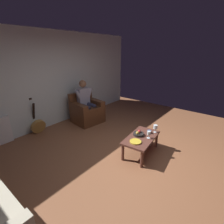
{
  "coord_description": "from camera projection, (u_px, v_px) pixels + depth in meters",
  "views": [
    {
      "loc": [
        2.53,
        1.54,
        2.14
      ],
      "look_at": [
        -0.45,
        -0.87,
        0.69
      ],
      "focal_mm": 26.46,
      "sensor_mm": 36.0,
      "label": 1
    }
  ],
  "objects": [
    {
      "name": "ground_plane",
      "position": [
        130.0,
        157.0,
        3.51
      ],
      "size": [
        7.58,
        7.58,
        0.0
      ],
      "primitive_type": "plane",
      "color": "brown"
    },
    {
      "name": "wall_back",
      "position": [
        50.0,
        80.0,
        4.67
      ],
      "size": [
        6.71,
        0.06,
        2.66
      ],
      "primitive_type": "cube",
      "color": "silver",
      "rests_on": "ground"
    },
    {
      "name": "armchair",
      "position": [
        87.0,
        111.0,
        5.16
      ],
      "size": [
        0.9,
        0.87,
        0.9
      ],
      "rotation": [
        0.0,
        0.0,
        -0.12
      ],
      "color": "#54301B",
      "rests_on": "ground"
    },
    {
      "name": "person_seated",
      "position": [
        86.0,
        100.0,
        5.03
      ],
      "size": [
        0.64,
        0.6,
        1.3
      ],
      "rotation": [
        0.0,
        0.0,
        -0.12
      ],
      "color": "#9997AB",
      "rests_on": "ground"
    },
    {
      "name": "coffee_table",
      "position": [
        141.0,
        139.0,
        3.54
      ],
      "size": [
        1.01,
        0.62,
        0.4
      ],
      "rotation": [
        0.0,
        0.0,
        0.11
      ],
      "color": "#563027",
      "rests_on": "ground"
    },
    {
      "name": "guitar",
      "position": [
        38.0,
        125.0,
        4.47
      ],
      "size": [
        0.39,
        0.33,
        0.97
      ],
      "color": "#A87B3A",
      "rests_on": "ground"
    },
    {
      "name": "wine_glass_near",
      "position": [
        155.0,
        127.0,
        3.67
      ],
      "size": [
        0.09,
        0.09,
        0.18
      ],
      "color": "silver",
      "rests_on": "coffee_table"
    },
    {
      "name": "wine_glass_far",
      "position": [
        149.0,
        134.0,
        3.43
      ],
      "size": [
        0.07,
        0.07,
        0.16
      ],
      "color": "silver",
      "rests_on": "coffee_table"
    },
    {
      "name": "fruit_bowl",
      "position": [
        138.0,
        134.0,
        3.58
      ],
      "size": [
        0.23,
        0.23,
        0.11
      ],
      "color": "black",
      "rests_on": "coffee_table"
    },
    {
      "name": "decorative_dish",
      "position": [
        136.0,
        142.0,
        3.31
      ],
      "size": [
        0.23,
        0.23,
        0.02
      ],
      "primitive_type": "cylinder",
      "color": "gold",
      "rests_on": "coffee_table"
    },
    {
      "name": "candle_jar",
      "position": [
        149.0,
        132.0,
        3.67
      ],
      "size": [
        0.09,
        0.09,
        0.06
      ],
      "primitive_type": "cylinder",
      "color": "#4C5F85",
      "rests_on": "coffee_table"
    }
  ]
}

